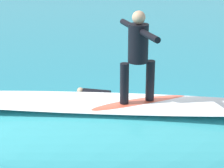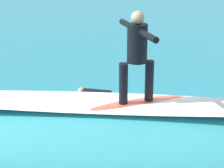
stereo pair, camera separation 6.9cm
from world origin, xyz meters
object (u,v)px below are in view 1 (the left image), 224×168
at_px(surfboard_riding, 137,104).
at_px(surfer_paddling, 101,95).
at_px(surfer_riding, 138,50).
at_px(surfboard_paddling, 97,100).

xyz_separation_m(surfboard_riding, surfer_paddling, (2.13, -3.85, -1.51)).
relative_size(surfboard_riding, surfer_riding, 1.27).
height_order(surfboard_paddling, surfer_paddling, surfer_paddling).
height_order(surfboard_riding, surfer_riding, surfer_riding).
bearing_deg(surfer_paddling, surfboard_riding, 113.17).
bearing_deg(surfboard_riding, surfboard_paddling, -97.89).
xyz_separation_m(surfer_riding, surfboard_paddling, (2.26, -3.84, -2.64)).
height_order(surfboard_riding, surfboard_paddling, surfboard_riding).
height_order(surfer_riding, surfboard_paddling, surfer_riding).
relative_size(surfboard_riding, surfer_paddling, 1.23).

